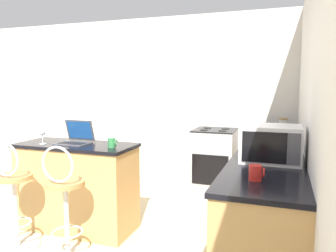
# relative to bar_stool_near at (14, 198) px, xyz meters

# --- Properties ---
(wall_back) EXTENTS (12.00, 0.06, 2.60)m
(wall_back) POSITION_rel_bar_stool_near_xyz_m (0.52, 2.56, 0.80)
(wall_back) COLOR silver
(wall_back) RESTS_ON ground_plane
(wall_right) EXTENTS (0.06, 12.00, 2.60)m
(wall_right) POSITION_rel_bar_stool_near_xyz_m (2.58, -0.01, 0.80)
(wall_right) COLOR silver
(wall_right) RESTS_ON ground_plane
(breakfast_bar) EXTENTS (1.28, 0.56, 0.94)m
(breakfast_bar) POSITION_rel_bar_stool_near_xyz_m (0.29, 0.59, -0.03)
(breakfast_bar) COLOR tan
(breakfast_bar) RESTS_ON ground_plane
(counter_right) EXTENTS (0.61, 3.07, 0.94)m
(counter_right) POSITION_rel_bar_stool_near_xyz_m (2.26, 1.01, -0.03)
(counter_right) COLOR tan
(counter_right) RESTS_ON ground_plane
(bar_stool_near) EXTENTS (0.40, 0.40, 1.05)m
(bar_stool_near) POSITION_rel_bar_stool_near_xyz_m (0.00, 0.00, 0.00)
(bar_stool_near) COLOR silver
(bar_stool_near) RESTS_ON ground_plane
(bar_stool_far) EXTENTS (0.40, 0.40, 1.05)m
(bar_stool_far) POSITION_rel_bar_stool_near_xyz_m (0.58, 0.00, 0.00)
(bar_stool_far) COLOR silver
(bar_stool_far) RESTS_ON ground_plane
(laptop) EXTENTS (0.34, 0.29, 0.24)m
(laptop) POSITION_rel_bar_stool_near_xyz_m (0.27, 0.62, 0.50)
(laptop) COLOR #47474C
(laptop) RESTS_ON breakfast_bar
(microwave) EXTENTS (0.47, 0.39, 0.30)m
(microwave) POSITION_rel_bar_stool_near_xyz_m (2.28, 0.43, 0.59)
(microwave) COLOR silver
(microwave) RESTS_ON counter_right
(toaster) EXTENTS (0.24, 0.25, 0.17)m
(toaster) POSITION_rel_bar_stool_near_xyz_m (2.24, 0.93, 0.52)
(toaster) COLOR #9EA3A8
(toaster) RESTS_ON counter_right
(stove_range) EXTENTS (0.58, 0.59, 0.95)m
(stove_range) POSITION_rel_bar_stool_near_xyz_m (1.46, 2.22, -0.03)
(stove_range) COLOR #9EA3A8
(stove_range) RESTS_ON ground_plane
(wine_glass_tall) EXTENTS (0.07, 0.07, 0.16)m
(wine_glass_tall) POSITION_rel_bar_stool_near_xyz_m (-0.03, 0.46, 0.56)
(wine_glass_tall) COLOR silver
(wine_glass_tall) RESTS_ON breakfast_bar
(mug_green) EXTENTS (0.09, 0.08, 0.10)m
(mug_green) POSITION_rel_bar_stool_near_xyz_m (0.76, 0.53, 0.49)
(mug_green) COLOR #338447
(mug_green) RESTS_ON breakfast_bar
(mug_blue) EXTENTS (0.10, 0.08, 0.09)m
(mug_blue) POSITION_rel_bar_stool_near_xyz_m (2.16, 2.03, 0.48)
(mug_blue) COLOR #2D51AD
(mug_blue) RESTS_ON counter_right
(mug_red) EXTENTS (0.10, 0.08, 0.10)m
(mug_red) POSITION_rel_bar_stool_near_xyz_m (2.22, -0.16, 0.49)
(mug_red) COLOR red
(mug_red) RESTS_ON counter_right
(storage_jar) EXTENTS (0.11, 0.11, 0.19)m
(storage_jar) POSITION_rel_bar_stool_near_xyz_m (2.36, 2.25, 0.53)
(storage_jar) COLOR silver
(storage_jar) RESTS_ON counter_right
(mug_white) EXTENTS (0.09, 0.08, 0.10)m
(mug_white) POSITION_rel_bar_stool_near_xyz_m (2.41, 1.94, 0.49)
(mug_white) COLOR white
(mug_white) RESTS_ON counter_right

